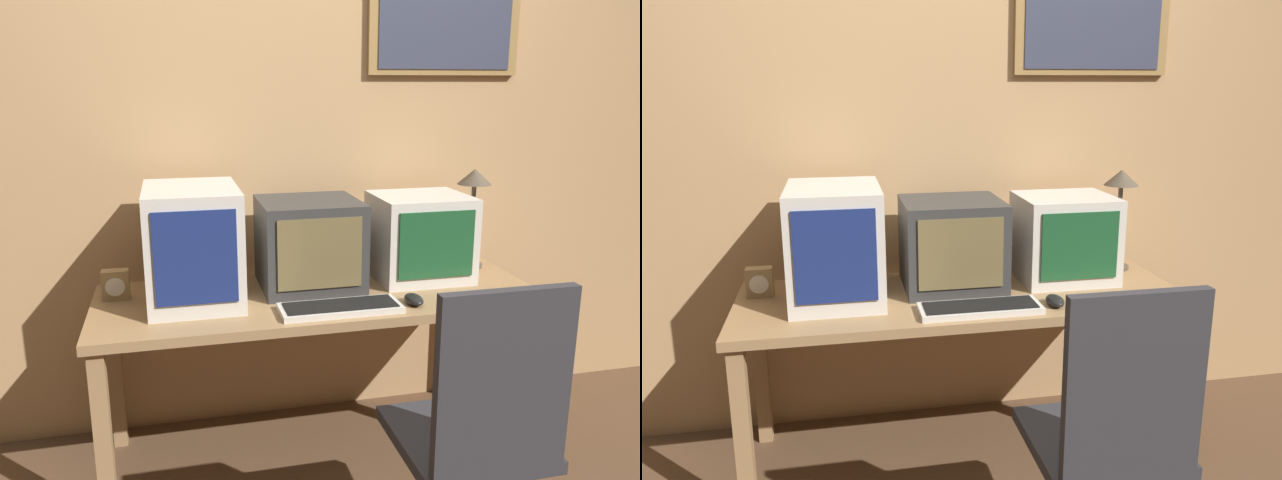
% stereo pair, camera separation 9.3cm
% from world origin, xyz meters
% --- Properties ---
extents(wall_back, '(8.00, 0.08, 2.60)m').
position_xyz_m(wall_back, '(0.00, 1.34, 1.30)').
color(wall_back, tan).
rests_on(wall_back, ground_plane).
extents(desk, '(1.74, 0.64, 0.71)m').
position_xyz_m(desk, '(0.00, 0.92, 0.63)').
color(desk, '#99754C').
rests_on(desk, ground_plane).
extents(monitor_left, '(0.34, 0.48, 0.43)m').
position_xyz_m(monitor_left, '(-0.48, 0.97, 0.93)').
color(monitor_left, beige).
rests_on(monitor_left, desk).
extents(monitor_center, '(0.39, 0.38, 0.36)m').
position_xyz_m(monitor_center, '(-0.02, 1.02, 0.89)').
color(monitor_center, '#333333').
rests_on(monitor_center, desk).
extents(monitor_right, '(0.38, 0.35, 0.36)m').
position_xyz_m(monitor_right, '(0.46, 1.03, 0.89)').
color(monitor_right, beige).
rests_on(monitor_right, desk).
extents(keyboard_main, '(0.45, 0.16, 0.03)m').
position_xyz_m(keyboard_main, '(0.03, 0.71, 0.72)').
color(keyboard_main, beige).
rests_on(keyboard_main, desk).
extents(mouse_near_keyboard, '(0.06, 0.11, 0.04)m').
position_xyz_m(mouse_near_keyboard, '(0.31, 0.71, 0.73)').
color(mouse_near_keyboard, black).
rests_on(mouse_near_keyboard, desk).
extents(desk_clock, '(0.10, 0.06, 0.11)m').
position_xyz_m(desk_clock, '(-0.78, 1.04, 0.77)').
color(desk_clock, '#A38456').
rests_on(desk_clock, desk).
extents(desk_lamp, '(0.15, 0.15, 0.44)m').
position_xyz_m(desk_lamp, '(0.74, 1.12, 1.06)').
color(desk_lamp, '#4C4233').
rests_on(desk_lamp, desk).
extents(office_chair, '(0.44, 0.44, 1.01)m').
position_xyz_m(office_chair, '(0.27, 0.11, 0.44)').
color(office_chair, black).
rests_on(office_chair, ground_plane).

